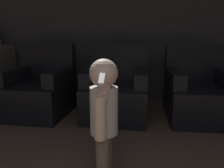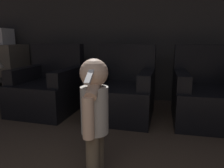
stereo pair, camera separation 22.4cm
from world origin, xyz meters
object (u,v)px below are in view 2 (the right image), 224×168
Objects in this scene: armchair_middle at (122,92)px; armchair_right at (207,96)px; person_toddler at (94,110)px; armchair_left at (48,89)px.

armchair_right is (1.10, 0.00, 0.00)m from armchair_middle.
armchair_middle reaches higher than person_toddler.
armchair_right is at bearing 3.41° from armchair_middle.
person_toddler is at bearing -47.76° from armchair_left.
armchair_right is at bearing 146.90° from person_toddler.
person_toddler is at bearing -126.24° from armchair_right.
armchair_right is 1.06× the size of person_toddler.
armchair_middle is (1.10, 0.00, 0.00)m from armchair_left.
armchair_middle is at bearing 4.57° from armchair_left.
armchair_middle is 1.00× the size of armchair_right.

